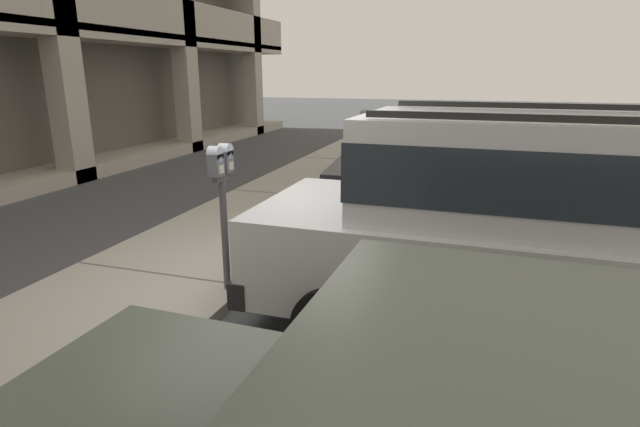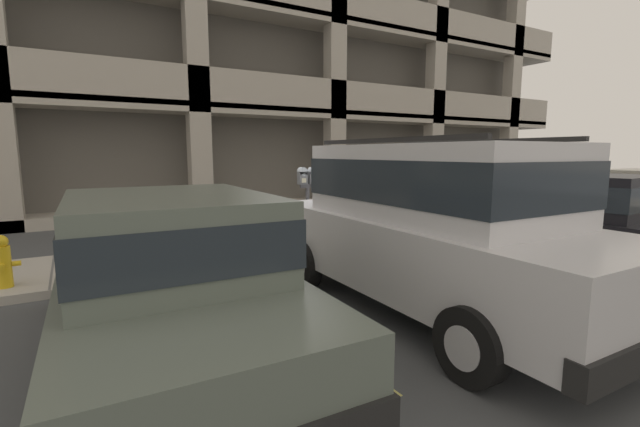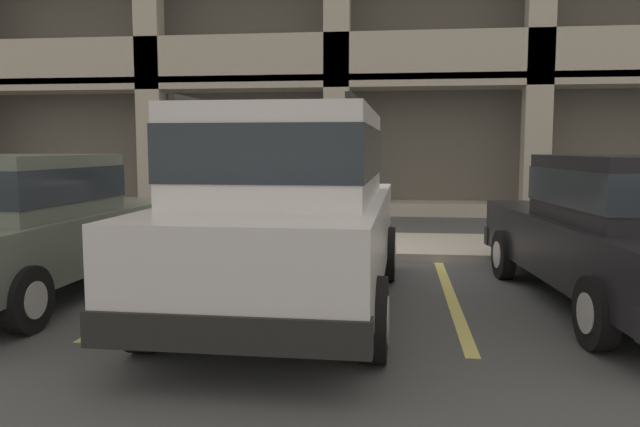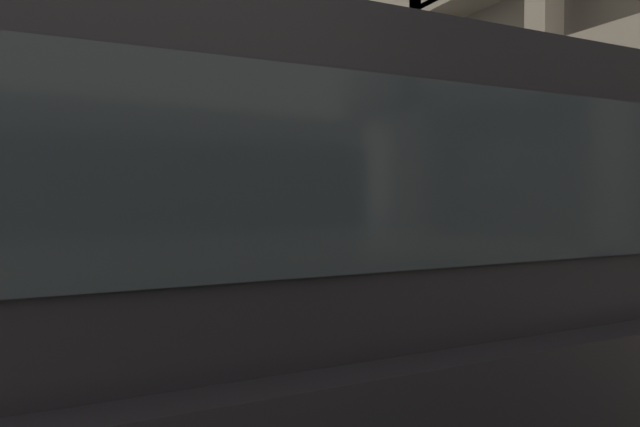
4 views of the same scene
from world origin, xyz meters
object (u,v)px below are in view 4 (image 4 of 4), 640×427
(red_sedan, at_px, (120,225))
(parking_meter_near, at_px, (432,190))
(silver_suv, at_px, (131,209))
(fire_hydrant, at_px, (298,239))
(dark_hatchback, at_px, (373,311))

(red_sedan, relative_size, parking_meter_near, 2.99)
(red_sedan, distance_m, parking_meter_near, 3.94)
(silver_suv, xyz_separation_m, fire_hydrant, (-4.47, 3.16, -0.62))
(silver_suv, bearing_deg, fire_hydrant, 145.68)
(dark_hatchback, height_order, fire_hydrant, dark_hatchback)
(dark_hatchback, bearing_deg, red_sedan, 176.10)
(dark_hatchback, relative_size, fire_hydrant, 6.61)
(parking_meter_near, bearing_deg, red_sedan, -136.88)
(silver_suv, xyz_separation_m, red_sedan, (-2.94, 0.19, -0.27))
(red_sedan, bearing_deg, parking_meter_near, 44.75)
(parking_meter_near, relative_size, fire_hydrant, 2.16)
(parking_meter_near, bearing_deg, fire_hydrant, 176.13)
(fire_hydrant, bearing_deg, silver_suv, -35.27)
(red_sedan, xyz_separation_m, parking_meter_near, (2.86, 2.67, 0.42))
(red_sedan, height_order, parking_meter_near, parking_meter_near)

